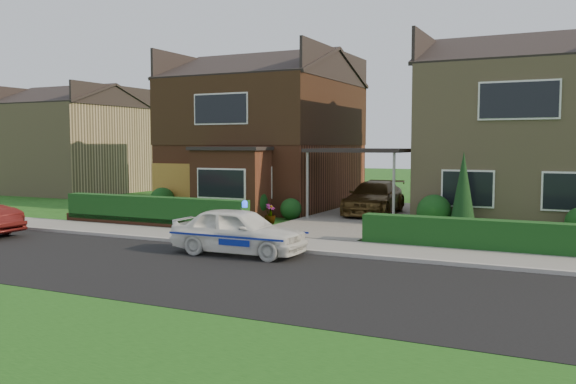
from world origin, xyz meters
The scene contains 24 objects.
ground centered at (0.00, 0.00, 0.00)m, with size 120.00×120.00×0.00m, color #174412.
road centered at (0.00, 0.00, 0.00)m, with size 60.00×6.00×0.02m, color black.
kerb centered at (0.00, 3.05, 0.06)m, with size 60.00×0.16×0.12m, color #9E9993.
sidewalk centered at (0.00, 4.10, 0.05)m, with size 60.00×2.00×0.10m, color slate.
grass_verge centered at (0.00, -5.00, 0.00)m, with size 60.00×4.00×0.01m, color #174412.
driveway centered at (0.00, 11.00, 0.06)m, with size 3.80×12.00×0.12m, color #666059.
house_left centered at (-5.78, 13.90, 3.81)m, with size 7.50×9.53×7.25m.
house_right centered at (5.80, 13.99, 3.66)m, with size 7.50×8.06×7.25m.
carport_link centered at (0.00, 10.95, 2.66)m, with size 3.80×3.00×2.77m.
garage_door centered at (-8.25, 9.96, 1.05)m, with size 2.20×0.10×2.10m, color #995D21.
dwarf_wall centered at (-5.80, 5.30, 0.18)m, with size 7.70×0.25×0.36m, color brown.
hedge_left centered at (-5.80, 5.45, 0.00)m, with size 7.50×0.55×0.90m, color #123815.
hedge_right centered at (5.80, 5.35, 0.00)m, with size 7.50×0.55×0.80m, color #123815.
shrub_left_far centered at (-8.50, 9.50, 0.54)m, with size 1.08×1.08×1.08m, color #123815.
shrub_left_mid centered at (-4.00, 9.30, 0.66)m, with size 1.32×1.32×1.32m, color #123815.
shrub_left_near centered at (-2.40, 9.60, 0.42)m, with size 0.84×0.84×0.84m, color #123815.
shrub_right_near centered at (3.20, 9.40, 0.60)m, with size 1.20×1.20×1.20m, color #123815.
conifer_a centered at (4.20, 9.20, 1.30)m, with size 0.90×0.90×2.60m, color black.
neighbour_left centered at (-20.00, 16.00, 2.60)m, with size 6.50×7.00×5.20m, color #9A865E.
police_car centered at (-0.39, 2.15, 0.63)m, with size 3.38×3.70×1.42m.
driveway_car centered at (0.23, 11.94, 0.77)m, with size 1.83×4.49×1.30m, color brown.
potted_plant_a centered at (-5.58, 7.23, 0.35)m, with size 0.37×0.25×0.70m, color gray.
potted_plant_b centered at (-6.02, 9.00, 0.35)m, with size 0.38×0.31×0.70m, color gray.
potted_plant_c centered at (-2.50, 8.03, 0.37)m, with size 0.41×0.41×0.73m, color gray.
Camera 1 is at (7.72, -11.72, 2.94)m, focal length 38.00 mm.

